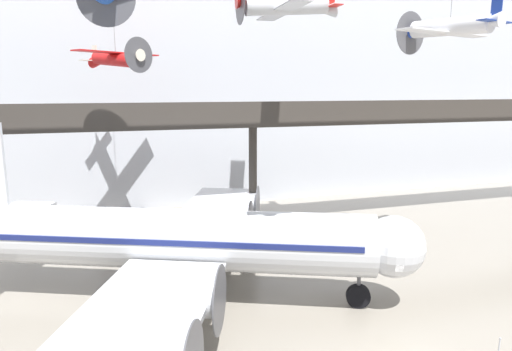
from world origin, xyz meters
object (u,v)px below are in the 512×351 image
at_px(suspended_plane_white_twin, 450,27).
at_px(suspended_plane_silver_racer, 287,6).
at_px(suspended_plane_red_highwing, 116,59).
at_px(airliner_silver_main, 170,240).

bearing_deg(suspended_plane_white_twin, suspended_plane_silver_racer, 32.31).
bearing_deg(suspended_plane_red_highwing, suspended_plane_white_twin, 21.65).
distance_m(airliner_silver_main, suspended_plane_white_twin, 21.91).
xyz_separation_m(suspended_plane_silver_racer, suspended_plane_red_highwing, (-12.09, 5.23, -3.62)).
bearing_deg(suspended_plane_red_highwing, airliner_silver_main, -27.83).
height_order(airliner_silver_main, suspended_plane_red_highwing, suspended_plane_red_highwing).
distance_m(airliner_silver_main, suspended_plane_red_highwing, 17.32).
height_order(airliner_silver_main, suspended_plane_white_twin, suspended_plane_white_twin).
bearing_deg(airliner_silver_main, suspended_plane_white_twin, 26.69).
bearing_deg(suspended_plane_white_twin, suspended_plane_red_highwing, 42.04).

